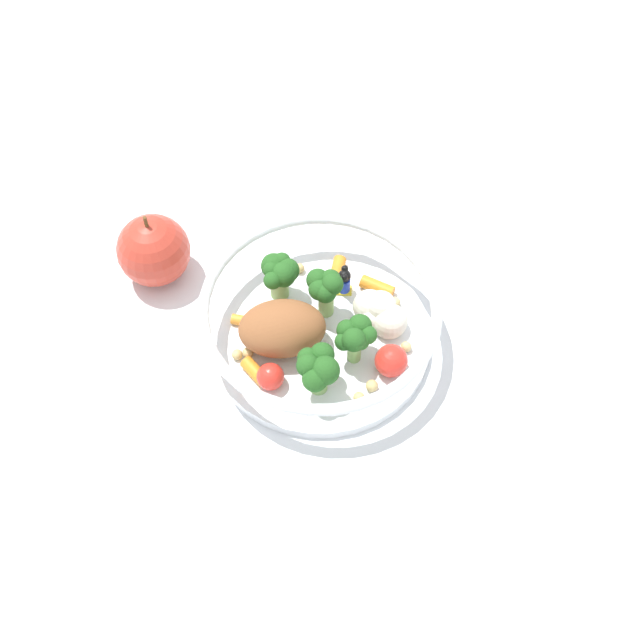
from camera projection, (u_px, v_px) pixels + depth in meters
name	position (u px, v px, depth m)	size (l,w,h in m)	color
ground_plane	(319.00, 356.00, 0.73)	(2.40, 2.40, 0.00)	white
food_container	(320.00, 322.00, 0.71)	(0.22, 0.22, 0.07)	white
loose_apple	(154.00, 250.00, 0.75)	(0.07, 0.07, 0.08)	#BC3828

